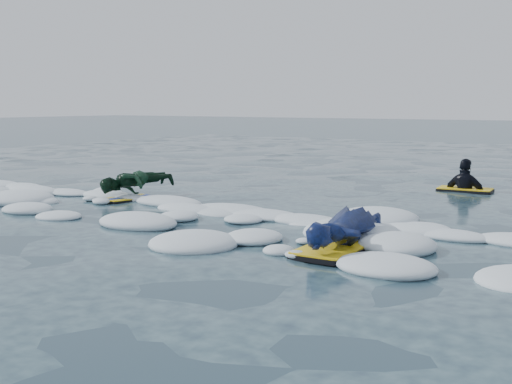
# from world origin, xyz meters

# --- Properties ---
(ground) EXTENTS (120.00, 120.00, 0.00)m
(ground) POSITION_xyz_m (0.00, 0.00, 0.00)
(ground) COLOR #1B3942
(ground) RESTS_ON ground
(foam_band) EXTENTS (12.00, 3.10, 0.30)m
(foam_band) POSITION_xyz_m (0.00, 1.03, 0.00)
(foam_band) COLOR white
(foam_band) RESTS_ON ground
(prone_woman_unit) EXTENTS (0.74, 1.72, 0.44)m
(prone_woman_unit) POSITION_xyz_m (2.84, 0.19, 0.22)
(prone_woman_unit) COLOR black
(prone_woman_unit) RESTS_ON ground
(prone_child_unit) EXTENTS (1.09, 1.41, 0.50)m
(prone_child_unit) POSITION_xyz_m (-1.81, 1.79, 0.26)
(prone_child_unit) COLOR black
(prone_child_unit) RESTS_ON ground
(waiting_rider_unit) EXTENTS (1.02, 0.61, 1.48)m
(waiting_rider_unit) POSITION_xyz_m (2.75, 5.85, -0.10)
(waiting_rider_unit) COLOR black
(waiting_rider_unit) RESTS_ON ground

